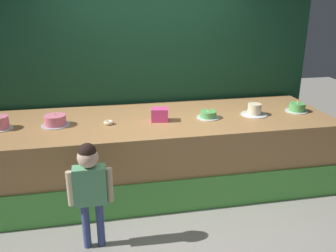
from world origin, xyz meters
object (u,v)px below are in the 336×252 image
(donut, at_px, (109,123))
(cake_left, at_px, (55,121))
(cake_center, at_px, (208,115))
(child_figure, at_px, (90,182))
(pink_box, at_px, (160,115))
(cake_right, at_px, (254,110))
(cake_far_right, at_px, (297,108))

(donut, xyz_separation_m, cake_left, (-0.58, 0.08, 0.04))
(cake_center, bearing_deg, child_figure, -145.21)
(pink_box, relative_size, cake_right, 0.60)
(child_figure, height_order, pink_box, child_figure)
(child_figure, distance_m, pink_box, 1.28)
(cake_far_right, bearing_deg, pink_box, -179.09)
(cake_far_right, bearing_deg, child_figure, -158.67)
(pink_box, bearing_deg, child_figure, -129.63)
(cake_center, bearing_deg, pink_box, 179.38)
(cake_left, bearing_deg, cake_center, -2.56)
(pink_box, height_order, cake_left, cake_left)
(donut, relative_size, cake_right, 0.36)
(donut, bearing_deg, child_figure, -102.80)
(donut, height_order, cake_center, cake_center)
(cake_center, distance_m, cake_right, 0.58)
(cake_right, bearing_deg, donut, -179.89)
(cake_center, height_order, cake_right, cake_right)
(donut, bearing_deg, cake_far_right, 0.77)
(pink_box, distance_m, cake_right, 1.16)
(cake_far_right, bearing_deg, cake_right, -177.24)
(cake_center, relative_size, cake_right, 0.85)
(donut, height_order, cake_right, cake_right)
(pink_box, bearing_deg, cake_right, -0.02)
(cake_right, height_order, cake_far_right, cake_far_right)
(cake_center, xyz_separation_m, cake_far_right, (1.16, 0.03, 0.01))
(child_figure, bearing_deg, pink_box, 50.37)
(child_figure, bearing_deg, cake_center, 34.79)
(pink_box, height_order, cake_center, pink_box)
(pink_box, relative_size, cake_center, 0.71)
(donut, relative_size, cake_far_right, 0.42)
(cake_center, bearing_deg, cake_right, 0.58)
(cake_center, height_order, cake_far_right, cake_far_right)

